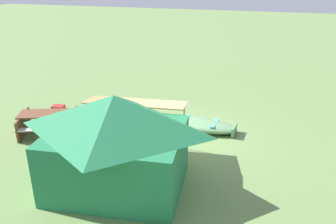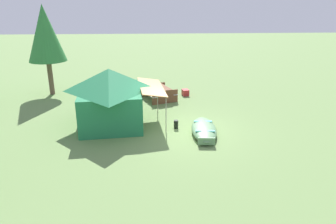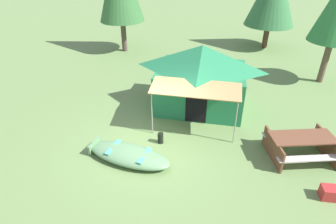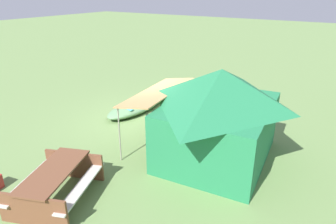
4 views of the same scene
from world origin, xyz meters
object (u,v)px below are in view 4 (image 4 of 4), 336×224
beached_rowboat (135,107)px  fuel_can (149,120)px  canvas_cabin_tent (219,114)px  picnic_table (55,181)px

beached_rowboat → fuel_can: size_ratio=7.55×
canvas_cabin_tent → picnic_table: 4.33m
beached_rowboat → canvas_cabin_tent: (1.35, 3.96, 1.11)m
canvas_cabin_tent → beached_rowboat: bearing=-108.8°
fuel_can → picnic_table: bearing=8.1°
canvas_cabin_tent → fuel_can: (-0.70, -2.85, -1.12)m
canvas_cabin_tent → fuel_can: size_ratio=11.17×
picnic_table → canvas_cabin_tent: bearing=148.3°
canvas_cabin_tent → picnic_table: size_ratio=1.76×
beached_rowboat → picnic_table: picnic_table is taller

